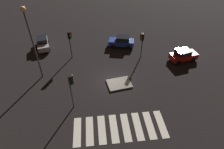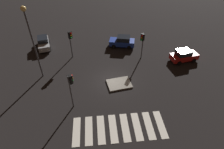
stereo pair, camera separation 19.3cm
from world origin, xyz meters
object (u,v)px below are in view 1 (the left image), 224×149
at_px(street_lamp, 30,34).
at_px(traffic_light_south, 71,84).
at_px(car_silver, 43,43).
at_px(traffic_island, 119,84).
at_px(traffic_light_north, 142,40).
at_px(car_blue, 122,41).
at_px(car_red, 183,55).
at_px(traffic_light_west, 70,38).

bearing_deg(street_lamp, traffic_light_south, -52.04).
distance_m(car_silver, street_lamp, 8.69).
xyz_separation_m(traffic_island, car_silver, (-10.29, 9.48, 0.71)).
distance_m(car_silver, traffic_light_north, 14.79).
relative_size(car_blue, traffic_light_south, 0.96).
bearing_deg(car_red, street_lamp, 174.07).
height_order(car_silver, traffic_light_south, traffic_light_south).
xyz_separation_m(traffic_light_north, street_lamp, (-13.03, -2.62, 3.02)).
bearing_deg(car_silver, car_blue, 72.93).
relative_size(traffic_light_south, traffic_light_west, 1.04).
distance_m(traffic_light_south, traffic_light_north, 11.92).
bearing_deg(traffic_island, car_blue, 79.63).
xyz_separation_m(car_red, traffic_light_west, (-15.20, 2.27, 2.25)).
relative_size(car_red, traffic_light_south, 0.94).
height_order(car_silver, street_lamp, street_lamp).
bearing_deg(car_blue, car_red, 162.23).
relative_size(traffic_island, car_red, 0.78).
height_order(car_red, traffic_light_south, traffic_light_south).
xyz_separation_m(car_blue, street_lamp, (-10.91, -6.11, 5.10)).
distance_m(traffic_light_west, street_lamp, 5.92).
height_order(traffic_island, car_blue, car_blue).
distance_m(traffic_light_south, traffic_light_west, 9.17).
relative_size(car_blue, car_red, 1.03).
relative_size(car_silver, traffic_light_north, 1.03).
distance_m(car_silver, traffic_light_south, 13.58).
bearing_deg(traffic_light_west, car_blue, 66.00).
xyz_separation_m(car_silver, car_blue, (11.87, -0.84, 0.02)).
relative_size(car_blue, street_lamp, 0.45).
height_order(car_silver, car_red, car_red).
xyz_separation_m(traffic_light_west, traffic_light_north, (9.46, -1.14, -0.16)).
relative_size(traffic_light_west, traffic_light_north, 1.06).
relative_size(traffic_island, traffic_light_north, 0.80).
xyz_separation_m(car_red, traffic_light_north, (-5.74, 1.13, 2.09)).
bearing_deg(traffic_light_south, traffic_light_west, 54.54).
relative_size(traffic_island, street_lamp, 0.35).
bearing_deg(street_lamp, car_silver, 97.87).
bearing_deg(traffic_light_south, traffic_light_north, 2.80).
relative_size(traffic_light_south, street_lamp, 0.47).
bearing_deg(car_blue, traffic_light_south, 72.41).
bearing_deg(car_blue, traffic_light_west, 30.43).
xyz_separation_m(car_silver, traffic_light_west, (4.53, -3.19, 2.25)).
bearing_deg(traffic_island, car_red, 23.07).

